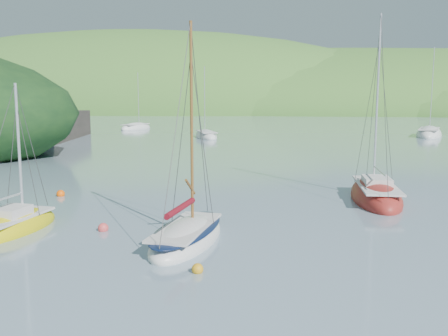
# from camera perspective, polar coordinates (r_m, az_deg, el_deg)

# --- Properties ---
(ground) EXTENTS (700.00, 700.00, 0.00)m
(ground) POSITION_cam_1_polar(r_m,az_deg,el_deg) (19.60, -3.06, -8.92)
(ground) COLOR slate
(ground) RESTS_ON ground
(shoreline_hills) EXTENTS (690.00, 135.00, 56.00)m
(shoreline_hills) POSITION_cam_1_polar(r_m,az_deg,el_deg) (191.30, 4.63, 6.66)
(shoreline_hills) COLOR #3A6928
(shoreline_hills) RESTS_ON ground
(daysailer_white) EXTENTS (2.84, 6.25, 9.31)m
(daysailer_white) POSITION_cam_1_polar(r_m,az_deg,el_deg) (20.12, -4.26, -7.84)
(daysailer_white) COLOR white
(daysailer_white) RESTS_ON ground
(sloop_red) EXTENTS (2.69, 7.53, 11.08)m
(sloop_red) POSITION_cam_1_polar(r_m,az_deg,el_deg) (29.02, 16.94, -3.12)
(sloop_red) COLOR maroon
(sloop_red) RESTS_ON ground
(sailboat_yellow) EXTENTS (2.56, 5.39, 6.93)m
(sailboat_yellow) POSITION_cam_1_polar(r_m,az_deg,el_deg) (23.51, -22.84, -6.20)
(sailboat_yellow) COLOR #CBC10B
(sailboat_yellow) RESTS_ON ground
(distant_sloop_a) EXTENTS (5.11, 7.71, 10.39)m
(distant_sloop_a) POSITION_cam_1_polar(r_m,az_deg,el_deg) (67.65, -2.06, 3.63)
(distant_sloop_a) COLOR white
(distant_sloop_a) RESTS_ON ground
(distant_sloop_b) EXTENTS (5.85, 9.98, 13.44)m
(distant_sloop_b) POSITION_cam_1_polar(r_m,az_deg,el_deg) (75.62, 22.37, 3.53)
(distant_sloop_b) COLOR white
(distant_sloop_b) RESTS_ON ground
(distant_sloop_c) EXTENTS (4.72, 7.66, 10.32)m
(distant_sloop_c) POSITION_cam_1_polar(r_m,az_deg,el_deg) (85.60, -10.03, 4.51)
(distant_sloop_c) COLOR white
(distant_sloop_c) RESTS_ON ground
(mooring_buoys) EXTENTS (23.53, 11.53, 0.50)m
(mooring_buoys) POSITION_cam_1_polar(r_m,az_deg,el_deg) (24.08, 7.12, -5.38)
(mooring_buoys) COLOR orange
(mooring_buoys) RESTS_ON ground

